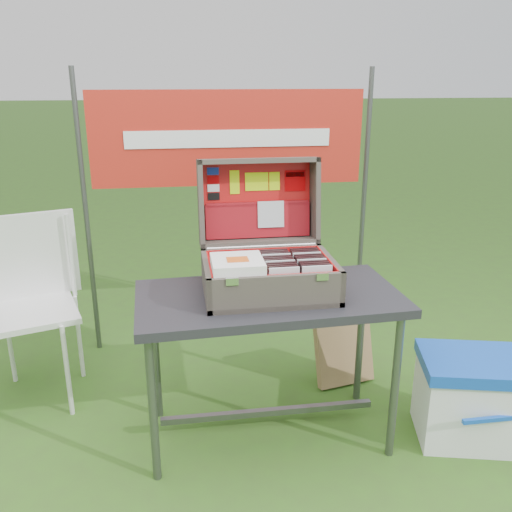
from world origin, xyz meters
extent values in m
plane|color=#34541E|center=(0.00, 0.00, 0.00)|extent=(80.00, 80.00, 0.00)
cube|color=#2A2A2F|center=(0.07, 0.07, 0.71)|extent=(1.19, 0.64, 0.04)
cylinder|color=#59595B|center=(-0.46, -0.16, 0.34)|extent=(0.04, 0.04, 0.69)
cylinder|color=#59595B|center=(0.59, -0.16, 0.34)|extent=(0.04, 0.04, 0.69)
cylinder|color=#59595B|center=(-0.46, 0.30, 0.34)|extent=(0.04, 0.04, 0.69)
cylinder|color=#59595B|center=(0.59, 0.30, 0.34)|extent=(0.04, 0.04, 0.69)
cube|color=#59595B|center=(0.07, 0.07, 0.12)|extent=(1.02, 0.03, 0.03)
cube|color=#4C463C|center=(0.07, 0.09, 0.74)|extent=(0.57, 0.41, 0.02)
cube|color=#4C463C|center=(0.07, -0.11, 0.81)|extent=(0.57, 0.02, 0.15)
cube|color=#4C463C|center=(0.07, 0.28, 0.81)|extent=(0.57, 0.02, 0.15)
cube|color=#4C463C|center=(-0.21, 0.09, 0.81)|extent=(0.02, 0.41, 0.15)
cube|color=#4C463C|center=(0.34, 0.09, 0.81)|extent=(0.02, 0.41, 0.15)
cube|color=red|center=(0.07, 0.09, 0.75)|extent=(0.53, 0.36, 0.01)
cube|color=silver|center=(-0.12, -0.12, 0.87)|extent=(0.05, 0.01, 0.03)
cube|color=silver|center=(0.25, -0.12, 0.87)|extent=(0.05, 0.01, 0.03)
cylinder|color=silver|center=(0.07, 0.29, 0.88)|extent=(0.52, 0.02, 0.02)
cube|color=#4C463C|center=(0.07, 0.46, 1.07)|extent=(0.57, 0.07, 0.41)
cube|color=#4C463C|center=(0.07, 0.42, 1.27)|extent=(0.57, 0.16, 0.04)
cube|color=#4C463C|center=(0.07, 0.37, 0.88)|extent=(0.57, 0.16, 0.04)
cube|color=#4C463C|center=(-0.21, 0.39, 1.08)|extent=(0.02, 0.20, 0.43)
cube|color=#4C463C|center=(0.34, 0.39, 1.08)|extent=(0.02, 0.20, 0.43)
cube|color=red|center=(0.07, 0.44, 1.07)|extent=(0.52, 0.05, 0.36)
cube|color=red|center=(0.07, -0.09, 0.82)|extent=(0.53, 0.01, 0.13)
cube|color=red|center=(0.07, 0.27, 0.82)|extent=(0.53, 0.01, 0.13)
cube|color=red|center=(-0.19, 0.09, 0.82)|extent=(0.01, 0.36, 0.13)
cube|color=red|center=(0.33, 0.09, 0.82)|extent=(0.01, 0.36, 0.13)
cube|color=maroon|center=(0.07, 0.41, 0.98)|extent=(0.51, 0.05, 0.17)
cube|color=maroon|center=(0.07, 0.42, 1.06)|extent=(0.50, 0.02, 0.02)
cube|color=silver|center=(0.13, 0.40, 1.01)|extent=(0.13, 0.03, 0.13)
cube|color=#1933B2|center=(-0.14, 0.46, 1.22)|extent=(0.06, 0.01, 0.03)
cube|color=#C20003|center=(-0.14, 0.45, 1.18)|extent=(0.06, 0.01, 0.03)
cube|color=white|center=(-0.14, 0.45, 1.14)|extent=(0.06, 0.01, 0.03)
cube|color=black|center=(-0.14, 0.44, 1.10)|extent=(0.06, 0.01, 0.03)
cube|color=#BFE80B|center=(-0.04, 0.45, 1.16)|extent=(0.05, 0.02, 0.11)
cube|color=#BFE80B|center=(0.07, 0.45, 1.16)|extent=(0.11, 0.01, 0.09)
cube|color=#BFE80B|center=(0.16, 0.45, 1.16)|extent=(0.05, 0.01, 0.09)
cube|color=#C20003|center=(0.26, 0.45, 1.16)|extent=(0.10, 0.02, 0.10)
cube|color=black|center=(0.26, 0.45, 1.19)|extent=(0.09, 0.01, 0.02)
cube|color=silver|center=(0.10, -0.07, 0.83)|extent=(0.13, 0.01, 0.15)
cube|color=black|center=(0.10, -0.05, 0.83)|extent=(0.13, 0.01, 0.15)
cube|color=black|center=(0.10, -0.03, 0.83)|extent=(0.13, 0.01, 0.15)
cube|color=black|center=(0.10, 0.00, 0.83)|extent=(0.13, 0.01, 0.15)
cube|color=silver|center=(0.10, 0.02, 0.83)|extent=(0.13, 0.01, 0.15)
cube|color=black|center=(0.10, 0.04, 0.83)|extent=(0.13, 0.01, 0.15)
cube|color=black|center=(0.10, 0.06, 0.83)|extent=(0.13, 0.01, 0.15)
cube|color=black|center=(0.10, 0.09, 0.83)|extent=(0.13, 0.01, 0.15)
cube|color=silver|center=(0.10, 0.11, 0.83)|extent=(0.13, 0.01, 0.15)
cube|color=black|center=(0.10, 0.13, 0.83)|extent=(0.13, 0.01, 0.15)
cube|color=black|center=(0.10, 0.15, 0.83)|extent=(0.13, 0.01, 0.15)
cube|color=black|center=(0.10, 0.18, 0.83)|extent=(0.13, 0.01, 0.15)
cube|color=silver|center=(0.24, -0.07, 0.83)|extent=(0.13, 0.01, 0.15)
cube|color=black|center=(0.24, -0.05, 0.83)|extent=(0.13, 0.01, 0.15)
cube|color=black|center=(0.24, -0.03, 0.83)|extent=(0.13, 0.01, 0.15)
cube|color=black|center=(0.24, 0.00, 0.83)|extent=(0.13, 0.01, 0.15)
cube|color=silver|center=(0.24, 0.02, 0.83)|extent=(0.13, 0.01, 0.15)
cube|color=black|center=(0.24, 0.04, 0.83)|extent=(0.13, 0.01, 0.15)
cube|color=black|center=(0.24, 0.06, 0.83)|extent=(0.13, 0.01, 0.15)
cube|color=black|center=(0.24, 0.09, 0.83)|extent=(0.13, 0.01, 0.15)
cube|color=silver|center=(0.24, 0.11, 0.83)|extent=(0.13, 0.01, 0.15)
cube|color=black|center=(0.24, 0.13, 0.83)|extent=(0.13, 0.01, 0.15)
cube|color=black|center=(0.24, 0.15, 0.83)|extent=(0.13, 0.01, 0.15)
cube|color=black|center=(0.24, 0.18, 0.83)|extent=(0.13, 0.01, 0.15)
cube|color=white|center=(-0.08, 0.01, 0.88)|extent=(0.22, 0.22, 0.00)
cube|color=white|center=(-0.08, 0.01, 0.89)|extent=(0.22, 0.22, 0.00)
cube|color=white|center=(-0.08, 0.01, 0.89)|extent=(0.22, 0.22, 0.00)
cube|color=white|center=(-0.08, 0.01, 0.90)|extent=(0.22, 0.22, 0.00)
cube|color=white|center=(-0.08, 0.01, 0.90)|extent=(0.22, 0.22, 0.00)
cube|color=white|center=(-0.08, 0.01, 0.91)|extent=(0.22, 0.22, 0.00)
cube|color=white|center=(-0.08, 0.01, 0.91)|extent=(0.22, 0.22, 0.00)
cube|color=white|center=(-0.08, 0.01, 0.92)|extent=(0.22, 0.22, 0.00)
cube|color=#D85919|center=(-0.08, 0.00, 0.92)|extent=(0.09, 0.07, 0.00)
cube|color=white|center=(1.00, -0.08, 0.18)|extent=(0.52, 0.44, 0.36)
cube|color=blue|center=(1.00, -0.08, 0.39)|extent=(0.55, 0.46, 0.06)
cube|color=blue|center=(1.00, -0.28, 0.23)|extent=(0.28, 0.02, 0.02)
cube|color=silver|center=(-1.09, 0.57, 0.49)|extent=(0.55, 0.55, 0.03)
cube|color=silver|center=(-1.09, 0.78, 0.74)|extent=(0.43, 0.16, 0.46)
cylinder|color=silver|center=(-0.90, 0.38, 0.25)|extent=(0.02, 0.02, 0.49)
cylinder|color=silver|center=(-1.27, 0.75, 0.25)|extent=(0.02, 0.02, 0.49)
cylinder|color=silver|center=(-0.90, 0.75, 0.25)|extent=(0.02, 0.02, 0.49)
cylinder|color=silver|center=(-0.90, 0.78, 0.73)|extent=(0.02, 0.02, 0.46)
cube|color=#A57C51|center=(0.57, 0.48, 0.17)|extent=(0.35, 0.21, 0.35)
cylinder|color=#59595B|center=(-0.85, 1.10, 0.85)|extent=(0.03, 0.03, 1.70)
cylinder|color=#59595B|center=(0.85, 1.10, 0.85)|extent=(0.03, 0.03, 1.70)
cube|color=#B02116|center=(0.00, 1.09, 1.30)|extent=(1.60, 0.02, 0.55)
cube|color=white|center=(0.00, 1.08, 1.30)|extent=(1.20, 0.00, 0.10)
camera|label=1|loc=(-0.32, -2.11, 1.65)|focal=38.00mm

